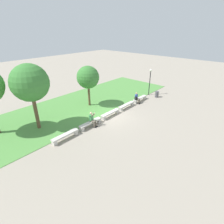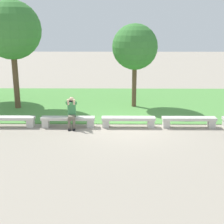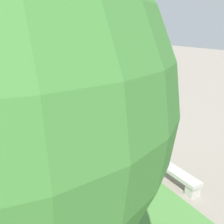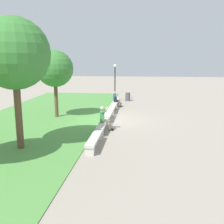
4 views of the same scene
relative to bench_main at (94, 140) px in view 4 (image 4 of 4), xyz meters
name	(u,v)px [view 4 (image 4 of 4)]	position (x,y,z in m)	size (l,w,h in m)	color
ground_plane	(108,120)	(5.21, 0.00, -0.31)	(80.00, 80.00, 0.00)	gray
grass_strip	(42,118)	(5.21, 4.38, -0.29)	(24.71, 8.00, 0.03)	#518E42
bench_main	(94,140)	(0.00, 0.00, 0.00)	(2.30, 0.40, 0.45)	beige
bench_near	(103,125)	(2.60, 0.00, 0.00)	(2.30, 0.40, 0.45)	beige
bench_mid	(108,115)	(5.21, 0.00, 0.00)	(2.30, 0.40, 0.45)	beige
bench_far	(113,108)	(7.81, 0.00, 0.00)	(2.30, 0.40, 0.45)	beige
bench_end	(116,102)	(10.41, 0.00, 0.00)	(2.30, 0.40, 0.45)	beige
person_photographer	(104,117)	(2.78, -0.08, 0.43)	(0.49, 0.74, 1.32)	black
person_distant	(116,99)	(9.67, -0.07, 0.36)	(0.48, 0.68, 1.26)	black
backpack	(116,100)	(9.49, -0.05, 0.32)	(0.28, 0.24, 0.43)	black
tree_left_background	(55,69)	(5.64, 3.51, 2.85)	(2.35, 2.35, 4.36)	brown
tree_right_background	(14,54)	(-0.53, 3.13, 3.70)	(2.94, 2.94, 5.50)	brown
trash_bin	(128,97)	(12.89, -0.85, 0.07)	(0.44, 0.44, 0.75)	#4C4C51
lamp_post	(115,76)	(12.95, 0.34, 1.90)	(0.28, 0.28, 3.31)	black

